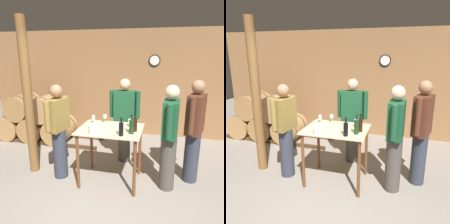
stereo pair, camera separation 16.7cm
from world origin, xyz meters
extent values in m
plane|color=gray|center=(0.00, 0.00, 0.00)|extent=(14.00, 14.00, 0.00)
cube|color=#996B42|center=(0.00, 3.01, 1.35)|extent=(8.40, 0.05, 2.70)
cylinder|color=black|center=(0.43, 2.97, 1.94)|extent=(0.28, 0.03, 0.28)
cylinder|color=white|center=(0.43, 2.95, 1.94)|extent=(0.23, 0.01, 0.23)
cube|color=#4C331E|center=(-2.37, 1.69, 0.04)|extent=(3.36, 0.06, 0.08)
cube|color=#4C331E|center=(-2.37, 2.31, 0.04)|extent=(3.36, 0.06, 0.08)
cylinder|color=#AD7F4C|center=(-3.01, 2.00, 0.31)|extent=(0.61, 0.78, 0.61)
cylinder|color=#38383D|center=(-3.01, 1.77, 0.31)|extent=(0.63, 0.03, 0.63)
cylinder|color=#38383D|center=(-3.01, 2.24, 0.31)|extent=(0.63, 0.03, 0.63)
cylinder|color=#9E7242|center=(-2.37, 2.00, 0.31)|extent=(0.61, 0.78, 0.61)
cylinder|color=#38383D|center=(-2.37, 1.77, 0.31)|extent=(0.63, 0.03, 0.63)
cylinder|color=#38383D|center=(-2.37, 2.24, 0.31)|extent=(0.63, 0.03, 0.63)
cylinder|color=#AD7F4C|center=(-1.73, 2.00, 0.31)|extent=(0.61, 0.78, 0.61)
cylinder|color=#38383D|center=(-1.73, 1.77, 0.31)|extent=(0.63, 0.03, 0.63)
cylinder|color=#38383D|center=(-1.73, 2.24, 0.31)|extent=(0.63, 0.03, 0.63)
cylinder|color=#9E7242|center=(-2.69, 2.00, 0.83)|extent=(0.61, 0.78, 0.61)
cylinder|color=#38383D|center=(-2.69, 1.77, 0.83)|extent=(0.63, 0.03, 0.63)
cylinder|color=#38383D|center=(-2.69, 2.24, 0.83)|extent=(0.63, 0.03, 0.63)
cylinder|color=#AD7F4C|center=(-2.05, 2.00, 0.83)|extent=(0.61, 0.78, 0.61)
cylinder|color=#38383D|center=(-2.05, 1.77, 0.83)|extent=(0.63, 0.03, 0.63)
cylinder|color=#38383D|center=(-2.05, 2.24, 0.83)|extent=(0.63, 0.03, 0.63)
cube|color=beige|center=(-0.09, 0.60, 0.93)|extent=(1.01, 0.78, 0.02)
cylinder|color=brown|center=(-0.54, 0.27, 0.46)|extent=(0.05, 0.05, 0.92)
cylinder|color=brown|center=(0.36, 0.27, 0.46)|extent=(0.05, 0.05, 0.92)
cylinder|color=brown|center=(-0.54, 0.93, 0.46)|extent=(0.05, 0.05, 0.92)
cylinder|color=brown|center=(0.36, 0.93, 0.46)|extent=(0.05, 0.05, 0.92)
cylinder|color=brown|center=(-1.55, 0.60, 1.35)|extent=(0.16, 0.16, 2.70)
cylinder|color=black|center=(0.14, 0.33, 1.04)|extent=(0.07, 0.07, 0.20)
cylinder|color=black|center=(0.14, 0.33, 1.18)|extent=(0.02, 0.02, 0.08)
cylinder|color=black|center=(0.14, 0.33, 1.21)|extent=(0.03, 0.03, 0.02)
cylinder|color=#193819|center=(0.27, 0.45, 1.05)|extent=(0.07, 0.07, 0.21)
cylinder|color=#193819|center=(0.27, 0.45, 1.20)|extent=(0.02, 0.02, 0.09)
cylinder|color=black|center=(0.27, 0.45, 1.23)|extent=(0.03, 0.03, 0.02)
cylinder|color=black|center=(0.31, 0.57, 1.04)|extent=(0.07, 0.07, 0.20)
cylinder|color=black|center=(0.31, 0.57, 1.18)|extent=(0.02, 0.02, 0.08)
cylinder|color=black|center=(0.31, 0.57, 1.21)|extent=(0.03, 0.03, 0.02)
cylinder|color=silver|center=(-0.45, 0.81, 0.94)|extent=(0.06, 0.06, 0.00)
cylinder|color=silver|center=(-0.45, 0.81, 0.98)|extent=(0.01, 0.01, 0.07)
cylinder|color=silver|center=(-0.45, 0.81, 1.04)|extent=(0.06, 0.06, 0.07)
cylinder|color=silver|center=(-0.26, 0.89, 0.94)|extent=(0.06, 0.06, 0.00)
cylinder|color=silver|center=(-0.26, 0.89, 0.98)|extent=(0.01, 0.01, 0.08)
cylinder|color=silver|center=(-0.26, 0.89, 1.05)|extent=(0.07, 0.07, 0.06)
cylinder|color=silver|center=(0.20, 0.76, 0.94)|extent=(0.06, 0.06, 0.00)
cylinder|color=silver|center=(0.20, 0.76, 0.98)|extent=(0.01, 0.01, 0.06)
cylinder|color=silver|center=(0.20, 0.76, 1.04)|extent=(0.06, 0.06, 0.07)
cylinder|color=white|center=(-0.30, 0.31, 1.01)|extent=(0.13, 0.13, 0.13)
cylinder|color=#333847|center=(1.22, 0.93, 0.43)|extent=(0.24, 0.24, 0.86)
cube|color=#592D1E|center=(1.22, 0.93, 1.18)|extent=(0.34, 0.45, 0.63)
sphere|color=#9E7051|center=(1.22, 0.93, 1.62)|extent=(0.21, 0.21, 0.21)
cylinder|color=#592D1E|center=(1.31, 1.17, 1.21)|extent=(0.09, 0.09, 0.57)
cylinder|color=#592D1E|center=(1.14, 0.70, 1.21)|extent=(0.09, 0.09, 0.57)
cylinder|color=#333847|center=(-0.98, 0.53, 0.43)|extent=(0.24, 0.24, 0.87)
cube|color=olive|center=(-0.98, 0.53, 1.13)|extent=(0.29, 0.43, 0.54)
sphere|color=#9E7051|center=(-0.98, 0.53, 1.53)|extent=(0.21, 0.21, 0.21)
cylinder|color=olive|center=(-1.02, 0.29, 1.16)|extent=(0.09, 0.09, 0.48)
cylinder|color=olive|center=(-0.93, 0.78, 1.16)|extent=(0.09, 0.09, 0.48)
cylinder|color=#4C4742|center=(0.83, 0.61, 0.44)|extent=(0.24, 0.24, 0.88)
cube|color=#194C2D|center=(0.83, 0.61, 1.16)|extent=(0.25, 0.42, 0.56)
sphere|color=beige|center=(0.83, 0.61, 1.57)|extent=(0.21, 0.21, 0.21)
cylinder|color=#194C2D|center=(0.85, 0.86, 1.19)|extent=(0.09, 0.09, 0.51)
cylinder|color=#194C2D|center=(0.81, 0.36, 1.19)|extent=(0.09, 0.09, 0.51)
cylinder|color=#4C4742|center=(-0.01, 1.39, 0.42)|extent=(0.24, 0.24, 0.84)
cube|color=#194C2D|center=(-0.01, 1.39, 1.14)|extent=(0.40, 0.22, 0.59)
sphere|color=tan|center=(-0.01, 1.39, 1.55)|extent=(0.21, 0.21, 0.21)
cylinder|color=#194C2D|center=(0.24, 1.39, 1.17)|extent=(0.09, 0.09, 0.53)
cylinder|color=#194C2D|center=(-0.26, 1.39, 1.17)|extent=(0.09, 0.09, 0.53)
camera|label=1|loc=(0.72, -2.62, 2.11)|focal=35.00mm
camera|label=2|loc=(0.88, -2.58, 2.11)|focal=35.00mm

